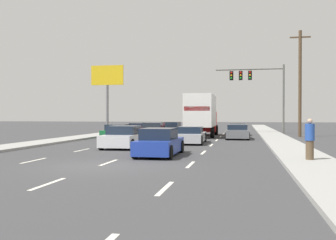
{
  "coord_description": "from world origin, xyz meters",
  "views": [
    {
      "loc": [
        5.46,
        -13.91,
        1.96
      ],
      "look_at": [
        -0.05,
        13.92,
        1.6
      ],
      "focal_mm": 40.92,
      "sensor_mm": 36.0,
      "label": 1
    }
  ],
  "objects_px": {
    "car_orange": "(154,132)",
    "traffic_signal_mast": "(253,81)",
    "car_silver": "(191,136)",
    "car_blue": "(160,143)",
    "utility_pole_mid": "(300,82)",
    "car_gray": "(237,132)",
    "car_maroon": "(139,129)",
    "pedestrian_near_corner": "(310,139)",
    "car_black": "(171,129)",
    "box_truck": "(202,113)",
    "car_white": "(124,138)",
    "car_green": "(118,132)",
    "roadside_billboard": "(107,83)",
    "car_tan": "(238,130)"
  },
  "relations": [
    {
      "from": "car_orange",
      "to": "traffic_signal_mast",
      "type": "relative_size",
      "value": 0.57
    },
    {
      "from": "car_orange",
      "to": "car_gray",
      "type": "relative_size",
      "value": 0.95
    },
    {
      "from": "car_black",
      "to": "car_orange",
      "type": "xyz_separation_m",
      "value": [
        -0.09,
        -7.02,
        0.0
      ]
    },
    {
      "from": "car_blue",
      "to": "pedestrian_near_corner",
      "type": "distance_m",
      "value": 6.86
    },
    {
      "from": "car_silver",
      "to": "car_blue",
      "type": "bearing_deg",
      "value": -92.71
    },
    {
      "from": "car_black",
      "to": "car_orange",
      "type": "relative_size",
      "value": 0.97
    },
    {
      "from": "car_black",
      "to": "utility_pole_mid",
      "type": "xyz_separation_m",
      "value": [
        12.01,
        -1.32,
        4.31
      ]
    },
    {
      "from": "car_black",
      "to": "car_tan",
      "type": "distance_m",
      "value": 6.55
    },
    {
      "from": "utility_pole_mid",
      "to": "pedestrian_near_corner",
      "type": "xyz_separation_m",
      "value": [
        -2.29,
        -19.47,
        -3.93
      ]
    },
    {
      "from": "car_maroon",
      "to": "car_blue",
      "type": "height_order",
      "value": "car_blue"
    },
    {
      "from": "box_truck",
      "to": "car_blue",
      "type": "height_order",
      "value": "box_truck"
    },
    {
      "from": "roadside_billboard",
      "to": "car_silver",
      "type": "bearing_deg",
      "value": -56.77
    },
    {
      "from": "car_orange",
      "to": "utility_pole_mid",
      "type": "bearing_deg",
      "value": 25.24
    },
    {
      "from": "car_black",
      "to": "car_gray",
      "type": "relative_size",
      "value": 0.92
    },
    {
      "from": "car_silver",
      "to": "pedestrian_near_corner",
      "type": "xyz_separation_m",
      "value": [
        6.26,
        -9.91,
        0.44
      ]
    },
    {
      "from": "box_truck",
      "to": "car_blue",
      "type": "relative_size",
      "value": 1.96
    },
    {
      "from": "box_truck",
      "to": "roadside_billboard",
      "type": "height_order",
      "value": "roadside_billboard"
    },
    {
      "from": "car_silver",
      "to": "utility_pole_mid",
      "type": "bearing_deg",
      "value": 48.18
    },
    {
      "from": "car_white",
      "to": "utility_pole_mid",
      "type": "xyz_separation_m",
      "value": [
        12.0,
        13.87,
        4.31
      ]
    },
    {
      "from": "car_black",
      "to": "car_blue",
      "type": "relative_size",
      "value": 0.95
    },
    {
      "from": "car_silver",
      "to": "traffic_signal_mast",
      "type": "xyz_separation_m",
      "value": [
        4.53,
        15.58,
        5.11
      ]
    },
    {
      "from": "traffic_signal_mast",
      "to": "roadside_billboard",
      "type": "bearing_deg",
      "value": 162.79
    },
    {
      "from": "car_white",
      "to": "roadside_billboard",
      "type": "bearing_deg",
      "value": 112.31
    },
    {
      "from": "box_truck",
      "to": "utility_pole_mid",
      "type": "xyz_separation_m",
      "value": [
        8.71,
        1.11,
        2.8
      ]
    },
    {
      "from": "car_gray",
      "to": "car_silver",
      "type": "bearing_deg",
      "value": -118.57
    },
    {
      "from": "car_silver",
      "to": "car_black",
      "type": "bearing_deg",
      "value": 107.64
    },
    {
      "from": "box_truck",
      "to": "car_blue",
      "type": "bearing_deg",
      "value": -90.82
    },
    {
      "from": "utility_pole_mid",
      "to": "pedestrian_near_corner",
      "type": "distance_m",
      "value": 19.99
    },
    {
      "from": "car_white",
      "to": "car_silver",
      "type": "height_order",
      "value": "car_white"
    },
    {
      "from": "car_black",
      "to": "car_gray",
      "type": "bearing_deg",
      "value": -38.39
    },
    {
      "from": "car_black",
      "to": "car_gray",
      "type": "height_order",
      "value": "car_black"
    },
    {
      "from": "car_green",
      "to": "car_white",
      "type": "bearing_deg",
      "value": -69.02
    },
    {
      "from": "car_white",
      "to": "pedestrian_near_corner",
      "type": "relative_size",
      "value": 2.58
    },
    {
      "from": "roadside_billboard",
      "to": "car_gray",
      "type": "bearing_deg",
      "value": -42.49
    },
    {
      "from": "traffic_signal_mast",
      "to": "car_maroon",
      "type": "bearing_deg",
      "value": -160.12
    },
    {
      "from": "car_gray",
      "to": "pedestrian_near_corner",
      "type": "xyz_separation_m",
      "value": [
        3.17,
        -15.59,
        0.41
      ]
    },
    {
      "from": "car_maroon",
      "to": "car_orange",
      "type": "relative_size",
      "value": 0.97
    },
    {
      "from": "car_green",
      "to": "utility_pole_mid",
      "type": "bearing_deg",
      "value": 18.98
    },
    {
      "from": "car_maroon",
      "to": "pedestrian_near_corner",
      "type": "height_order",
      "value": "pedestrian_near_corner"
    },
    {
      "from": "traffic_signal_mast",
      "to": "pedestrian_near_corner",
      "type": "height_order",
      "value": "traffic_signal_mast"
    },
    {
      "from": "car_black",
      "to": "car_orange",
      "type": "height_order",
      "value": "car_orange"
    },
    {
      "from": "pedestrian_near_corner",
      "to": "traffic_signal_mast",
      "type": "bearing_deg",
      "value": 93.88
    },
    {
      "from": "car_black",
      "to": "box_truck",
      "type": "height_order",
      "value": "box_truck"
    },
    {
      "from": "car_tan",
      "to": "car_silver",
      "type": "bearing_deg",
      "value": -104.57
    },
    {
      "from": "car_orange",
      "to": "car_black",
      "type": "bearing_deg",
      "value": 89.28
    },
    {
      "from": "traffic_signal_mast",
      "to": "utility_pole_mid",
      "type": "xyz_separation_m",
      "value": [
        4.02,
        -6.02,
        -0.74
      ]
    },
    {
      "from": "car_green",
      "to": "car_blue",
      "type": "height_order",
      "value": "car_blue"
    },
    {
      "from": "car_maroon",
      "to": "car_white",
      "type": "relative_size",
      "value": 0.93
    },
    {
      "from": "box_truck",
      "to": "traffic_signal_mast",
      "type": "distance_m",
      "value": 9.23
    },
    {
      "from": "car_blue",
      "to": "car_white",
      "type": "bearing_deg",
      "value": 127.64
    }
  ]
}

